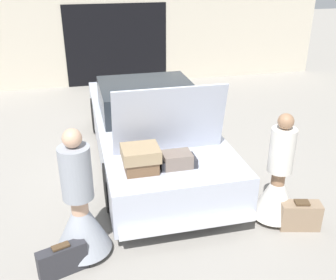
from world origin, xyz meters
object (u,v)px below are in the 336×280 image
Objects in this scene: suitcase_beside_left_person at (63,260)px; suitcase_beside_right_person at (300,215)px; car at (150,128)px; person_left at (80,213)px; person_right at (277,184)px.

suitcase_beside_right_person is at bearing 2.50° from suitcase_beside_left_person.
car is at bearing 121.76° from suitcase_beside_right_person.
person_left is at bearing -119.23° from car.
suitcase_beside_left_person is (-0.24, -0.30, -0.40)m from person_left.
person_left is 2.89× the size of suitcase_beside_left_person.
person_left reaches higher than suitcase_beside_left_person.
person_left is 1.06× the size of person_right.
car is 2.94× the size of person_left.
person_left is at bearing 176.58° from suitcase_beside_right_person.
person_right is (1.29, -2.20, -0.03)m from car.
person_left is 2.84m from suitcase_beside_right_person.
person_right is at bearing 77.66° from person_left.
person_right is 2.87m from suitcase_beside_left_person.
person_left is (-1.28, -2.29, -0.00)m from car.
person_left is 0.55m from suitcase_beside_left_person.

